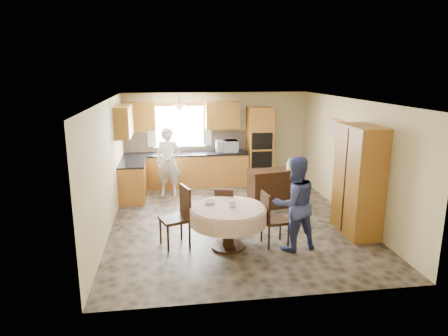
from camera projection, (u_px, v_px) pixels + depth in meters
name	position (u px, v px, depth m)	size (l,w,h in m)	color
floor	(234.00, 220.00, 8.40)	(5.00, 6.00, 0.01)	brown
ceiling	(235.00, 100.00, 7.81)	(5.00, 6.00, 0.01)	white
wall_back	(216.00, 138.00, 10.99)	(5.00, 0.02, 2.50)	tan
wall_front	(273.00, 213.00, 5.22)	(5.00, 0.02, 2.50)	tan
wall_left	(108.00, 166.00, 7.76)	(0.02, 6.00, 2.50)	tan
wall_right	(351.00, 159.00, 8.45)	(0.02, 6.00, 2.50)	tan
window	(179.00, 127.00, 10.75)	(1.40, 0.03, 1.10)	white
curtain_left	(151.00, 125.00, 10.58)	(0.22, 0.02, 1.15)	white
curtain_right	(207.00, 124.00, 10.79)	(0.22, 0.02, 1.15)	white
base_cab_back	(187.00, 171.00, 10.77)	(3.30, 0.60, 0.88)	orange
counter_back	(186.00, 154.00, 10.66)	(3.30, 0.64, 0.04)	black
base_cab_left	(133.00, 181.00, 9.72)	(0.60, 1.20, 0.88)	orange
counter_left	(132.00, 163.00, 9.61)	(0.64, 1.20, 0.04)	black
backsplash	(185.00, 142.00, 10.88)	(3.30, 0.02, 0.55)	tan
wall_cab_left	(139.00, 116.00, 10.39)	(0.85, 0.33, 0.72)	#A66E29
wall_cab_right	(222.00, 115.00, 10.69)	(0.90, 0.33, 0.72)	#A66E29
wall_cab_side	(124.00, 121.00, 9.35)	(0.33, 1.20, 0.72)	#A66E29
oven_tower	(259.00, 146.00, 10.89)	(0.66, 0.62, 2.12)	orange
oven_upper	(262.00, 141.00, 10.54)	(0.56, 0.01, 0.45)	black
oven_lower	(262.00, 160.00, 10.66)	(0.56, 0.01, 0.45)	black
pendant	(180.00, 109.00, 10.16)	(0.36, 0.36, 0.18)	beige
sideboard	(273.00, 190.00, 9.12)	(1.16, 0.48, 0.83)	#341E0E
space_heater	(292.00, 195.00, 9.23)	(0.39, 0.27, 0.54)	black
cupboard	(358.00, 180.00, 7.54)	(0.55, 1.09, 2.09)	orange
dining_table	(228.00, 216.00, 6.96)	(1.34, 1.34, 0.76)	#341E0E
chair_left	(179.00, 213.00, 7.08)	(0.60, 0.60, 1.08)	#341E0E
chair_back	(225.00, 208.00, 7.68)	(0.51, 0.51, 0.89)	#341E0E
chair_right	(271.00, 216.00, 7.07)	(0.48, 0.48, 0.99)	#341E0E
framed_picture	(337.00, 129.00, 8.98)	(0.06, 0.51, 0.42)	#EBA045
microwave	(227.00, 146.00, 10.72)	(0.58, 0.40, 0.32)	silver
person_sink	(168.00, 162.00, 9.91)	(0.62, 0.41, 1.71)	silver
person_dining	(294.00, 204.00, 6.87)	(0.81, 0.63, 1.66)	navy
bowl_sideboard	(266.00, 171.00, 8.99)	(0.22, 0.22, 0.06)	#B2B2B2
bottle_sideboard	(289.00, 165.00, 9.04)	(0.12, 0.12, 0.31)	silver
cup_table	(233.00, 205.00, 6.87)	(0.12, 0.12, 0.10)	#B2B2B2
bowl_table	(210.00, 202.00, 7.06)	(0.20, 0.20, 0.06)	#B2B2B2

